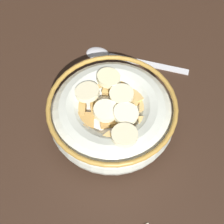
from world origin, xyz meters
The scene contains 3 objects.
ground_plane centered at (0.00, 0.00, -1.00)cm, with size 100.20×100.20×2.00cm, color #332116.
cereal_bowl centered at (0.01, 0.00, 2.73)cm, with size 16.27×16.27×5.66cm.
spoon centered at (9.55, 7.27, 0.32)cm, with size 8.33×15.57×0.80cm.
Camera 1 is at (-15.67, -13.09, 35.57)cm, focal length 48.47 mm.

